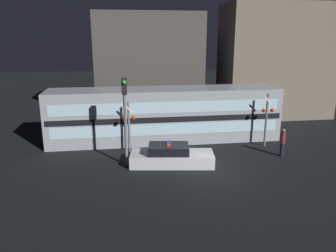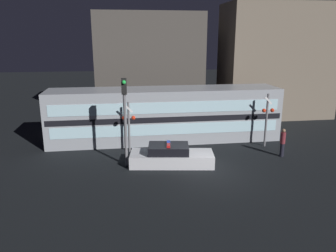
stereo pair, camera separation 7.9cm
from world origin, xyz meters
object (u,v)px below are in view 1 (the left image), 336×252
at_px(crossing_signal_near, 267,117).
at_px(pedestrian, 283,142).
at_px(police_car, 171,157).
at_px(traffic_light_corner, 125,113).
at_px(train, 165,115).

bearing_deg(crossing_signal_near, pedestrian, -84.76).
bearing_deg(police_car, traffic_light_corner, -177.10).
xyz_separation_m(police_car, pedestrian, (7.25, 0.35, 0.44)).
height_order(train, police_car, train).
height_order(train, traffic_light_corner, traffic_light_corner).
distance_m(crossing_signal_near, traffic_light_corner, 10.01).
height_order(pedestrian, crossing_signal_near, crossing_signal_near).
distance_m(pedestrian, crossing_signal_near, 2.42).
xyz_separation_m(pedestrian, traffic_light_corner, (-9.90, -0.09, 2.27)).
xyz_separation_m(crossing_signal_near, traffic_light_corner, (-9.71, -2.20, 1.09)).
relative_size(train, pedestrian, 9.04).
relative_size(train, traffic_light_corner, 3.21).
xyz_separation_m(police_car, traffic_light_corner, (-2.65, 0.26, 2.71)).
bearing_deg(train, police_car, -93.53).
bearing_deg(police_car, crossing_signal_near, 27.63).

